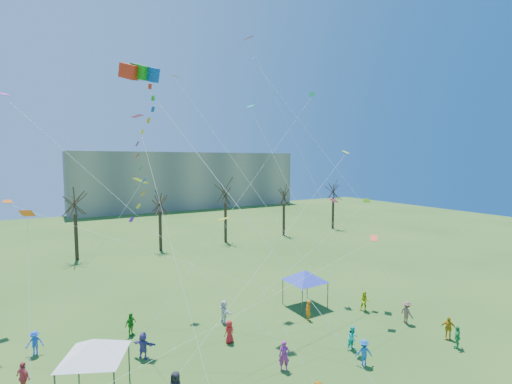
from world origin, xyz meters
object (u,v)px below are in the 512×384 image
canopy_tent_white (94,348)px  canopy_tent_blue (305,276)px  distant_building (187,180)px  big_box_kite (148,154)px

canopy_tent_white → canopy_tent_blue: (17.42, 4.05, -0.05)m
distant_building → canopy_tent_white: distant_building is taller
distant_building → canopy_tent_blue: bearing=-101.1°
big_box_kite → canopy_tent_white: (-3.13, 0.12, -10.42)m
big_box_kite → canopy_tent_white: 10.88m
distant_building → canopy_tent_blue: size_ratio=13.93×
canopy_tent_white → big_box_kite: bearing=-2.1°
distant_building → big_box_kite: (-28.10, -74.81, 5.72)m
big_box_kite → distant_building: bearing=69.4°
canopy_tent_white → canopy_tent_blue: bearing=13.1°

